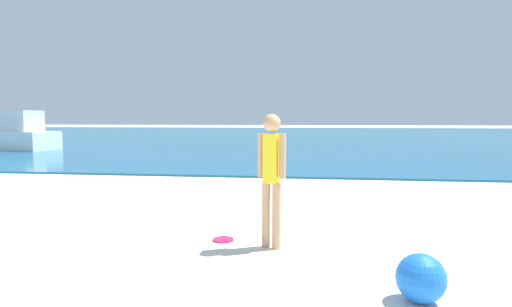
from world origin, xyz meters
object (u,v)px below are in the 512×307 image
object	(u,v)px
boat_near	(7,136)
beach_ball	(421,278)
person_standing	(271,173)
frisbee	(223,240)

from	to	relation	value
boat_near	beach_ball	world-z (taller)	boat_near
person_standing	beach_ball	distance (m)	2.11
frisbee	beach_ball	xyz separation A→B (m)	(2.08, -1.60, 0.20)
frisbee	boat_near	xyz separation A→B (m)	(-13.87, 13.89, 0.71)
person_standing	frisbee	xyz separation A→B (m)	(-0.65, 0.22, -0.92)
person_standing	beach_ball	world-z (taller)	person_standing
frisbee	beach_ball	world-z (taller)	beach_ball
person_standing	beach_ball	size ratio (longest dim) A/B	3.84
person_standing	beach_ball	bearing A→B (deg)	158.19
frisbee	boat_near	size ratio (longest dim) A/B	0.05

